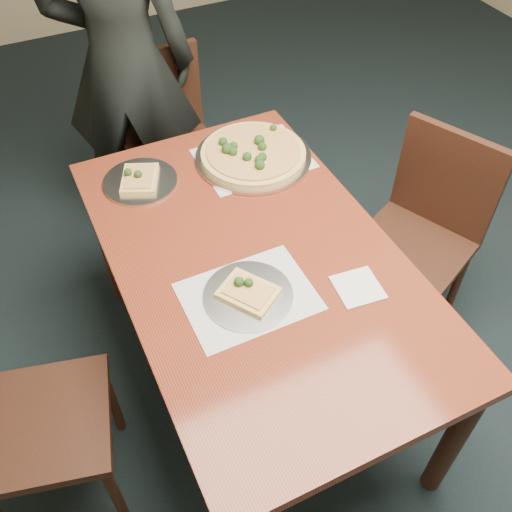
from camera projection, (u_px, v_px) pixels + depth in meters
name	position (u px, v px, depth m)	size (l,w,h in m)	color
ground	(403.00, 432.00, 2.26)	(8.00, 8.00, 0.00)	black
dining_table	(256.00, 274.00, 1.96)	(0.90, 1.50, 0.75)	#612213
chair_far	(170.00, 136.00, 2.75)	(0.42, 0.42, 0.91)	black
chair_left	(11.00, 419.00, 1.74)	(0.51, 0.51, 0.91)	black
chair_right	(424.00, 227.00, 2.32)	(0.56, 0.56, 0.91)	black
diner	(124.00, 64.00, 2.51)	(0.64, 0.42, 1.75)	black
placemat_main	(253.00, 158.00, 2.25)	(0.42, 0.32, 0.00)	white
placemat_near	(248.00, 296.00, 1.77)	(0.40, 0.30, 0.00)	white
pizza_pan	(253.00, 154.00, 2.23)	(0.46, 0.46, 0.07)	silver
slice_plate_near	(248.00, 294.00, 1.76)	(0.28, 0.28, 0.06)	silver
slice_plate_far	(140.00, 180.00, 2.14)	(0.28, 0.28, 0.06)	silver
napkin	(358.00, 287.00, 1.79)	(0.14, 0.14, 0.01)	white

